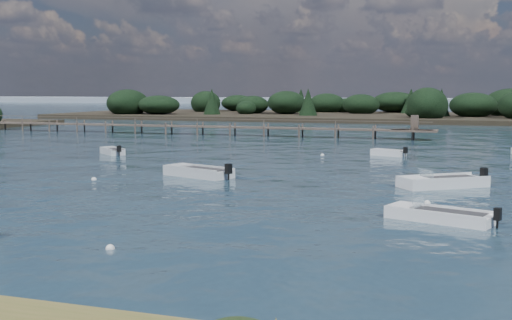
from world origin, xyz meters
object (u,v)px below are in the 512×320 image
(dinghy_mid_white_b, at_px, (442,184))
(dinghy_mid_grey, at_px, (198,174))
(dinghy_mid_white_a, at_px, (439,217))
(tender_far_white, at_px, (388,154))
(tender_far_grey, at_px, (112,152))
(jetty, at_px, (200,127))

(dinghy_mid_white_b, height_order, dinghy_mid_grey, dinghy_mid_white_b)
(dinghy_mid_white_a, bearing_deg, tender_far_white, 101.42)
(dinghy_mid_grey, bearing_deg, tender_far_grey, 139.69)
(dinghy_mid_white_b, bearing_deg, tender_far_grey, 159.19)
(dinghy_mid_white_b, bearing_deg, jetty, 130.58)
(tender_far_white, relative_size, dinghy_mid_white_b, 0.62)
(tender_far_white, distance_m, dinghy_mid_white_b, 17.25)
(dinghy_mid_white_b, bearing_deg, dinghy_mid_white_a, -88.34)
(dinghy_mid_white_a, xyz_separation_m, dinghy_mid_grey, (-15.12, 9.52, 0.03))
(dinghy_mid_white_b, bearing_deg, tender_far_white, 106.97)
(tender_far_grey, height_order, dinghy_mid_white_b, dinghy_mid_white_b)
(dinghy_mid_white_b, height_order, jetty, jetty)
(tender_far_white, bearing_deg, dinghy_mid_white_a, -78.58)
(dinghy_mid_white_a, relative_size, jetty, 0.07)
(tender_far_white, height_order, dinghy_mid_grey, dinghy_mid_grey)
(dinghy_mid_white_b, bearing_deg, dinghy_mid_grey, -178.78)
(dinghy_mid_white_b, distance_m, dinghy_mid_grey, 14.84)
(dinghy_mid_grey, bearing_deg, tender_far_white, 59.76)
(tender_far_grey, distance_m, dinghy_mid_white_b, 29.47)
(tender_far_grey, relative_size, jetty, 0.05)
(tender_far_grey, relative_size, tender_far_white, 1.00)
(tender_far_grey, relative_size, dinghy_mid_white_b, 0.62)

